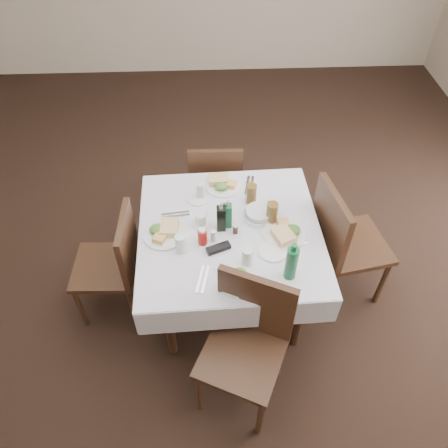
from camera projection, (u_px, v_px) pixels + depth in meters
name	position (u px, v px, depth m)	size (l,w,h in m)	color
ground_plane	(216.00, 276.00, 3.55)	(7.00, 7.00, 0.00)	black
room_shell	(212.00, 82.00, 2.31)	(6.04, 7.04, 2.80)	#BBAD98
dining_table	(230.00, 239.00, 2.93)	(1.24, 1.24, 0.76)	black
chair_north	(216.00, 180.00, 3.60)	(0.43, 0.43, 0.89)	black
chair_south	(248.00, 336.00, 2.56)	(0.61, 0.61, 0.97)	black
chair_east	(341.00, 239.00, 3.06)	(0.56, 0.56, 1.01)	black
chair_west	(116.00, 260.00, 3.00)	(0.44, 0.44, 0.91)	black
meal_north	(222.00, 183.00, 3.15)	(0.27, 0.27, 0.06)	white
meal_south	(238.00, 280.00, 2.56)	(0.24, 0.24, 0.05)	white
meal_east	(285.00, 233.00, 2.82)	(0.28, 0.28, 0.06)	white
meal_west	(164.00, 232.00, 2.82)	(0.28, 0.28, 0.06)	white
side_plate_a	(198.00, 199.00, 3.06)	(0.15, 0.15, 0.01)	white
side_plate_b	(273.00, 252.00, 2.73)	(0.18, 0.18, 0.01)	white
water_n	(201.00, 190.00, 3.04)	(0.06, 0.06, 0.12)	silver
water_s	(247.00, 257.00, 2.63)	(0.07, 0.07, 0.13)	silver
water_e	(272.00, 205.00, 2.94)	(0.06, 0.06, 0.12)	silver
water_w	(181.00, 243.00, 2.70)	(0.07, 0.07, 0.13)	silver
iced_tea_a	(251.00, 194.00, 3.00)	(0.07, 0.07, 0.15)	brown
iced_tea_b	(272.00, 213.00, 2.86)	(0.08, 0.08, 0.16)	brown
bread_basket	(259.00, 214.00, 2.92)	(0.20, 0.20, 0.07)	silver
oil_cruet_dark	(221.00, 218.00, 2.80)	(0.06, 0.06, 0.24)	black
oil_cruet_green	(227.00, 215.00, 2.82)	(0.06, 0.06, 0.23)	#125B32
ketchup_bottle	(202.00, 237.00, 2.75)	(0.06, 0.06, 0.13)	#9E130C
salt_shaker	(213.00, 236.00, 2.77)	(0.04, 0.04, 0.08)	white
pepper_shaker	(235.00, 229.00, 2.82)	(0.03, 0.03, 0.07)	#3A2317
coffee_mug	(201.00, 219.00, 2.88)	(0.12, 0.12, 0.09)	white
sunglasses	(218.00, 248.00, 2.74)	(0.16, 0.10, 0.03)	black
green_bottle	(291.00, 263.00, 2.52)	(0.07, 0.07, 0.28)	#125B32
sugar_caddy	(283.00, 231.00, 2.83)	(0.09, 0.07, 0.04)	white
cutlery_n	(249.00, 185.00, 3.16)	(0.09, 0.21, 0.01)	silver
cutlery_s	(203.00, 279.00, 2.58)	(0.09, 0.21, 0.01)	silver
cutlery_e	(292.00, 244.00, 2.78)	(0.21, 0.09, 0.01)	silver
cutlery_w	(175.00, 215.00, 2.96)	(0.20, 0.07, 0.01)	silver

